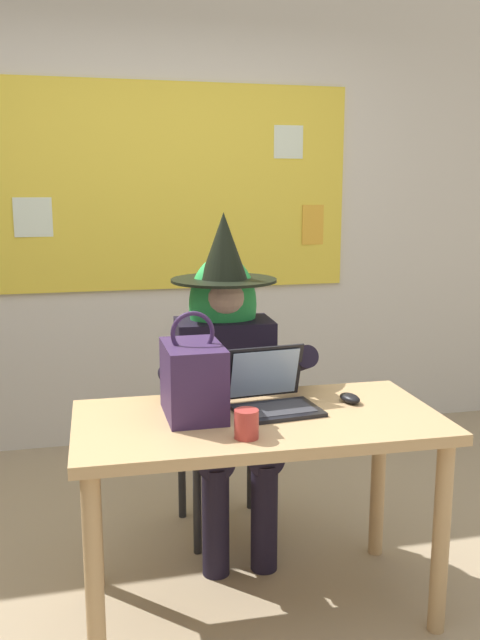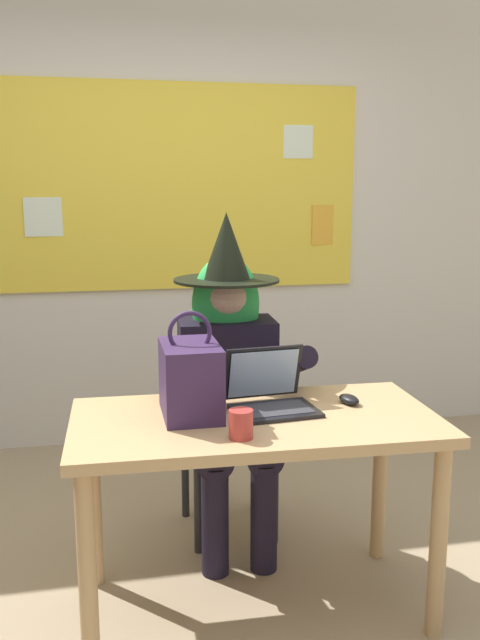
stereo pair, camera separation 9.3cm
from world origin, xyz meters
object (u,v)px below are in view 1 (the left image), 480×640
Objects in this scene: computer_mouse at (350,398)px; desk_main at (258,445)px; chair_at_desk at (221,417)px; handbag at (193,379)px; coffee_mug at (246,424)px; laptop at (272,395)px; person_costumed at (227,363)px.

desk_main is at bearing 179.53° from computer_mouse.
chair_at_desk is 2.41× the size of handbag.
chair_at_desk reaches higher than coffee_mug.
computer_mouse is at bearing 10.74° from desk_main.
laptop is 3.14× the size of computer_mouse.
handbag is 3.98× the size of coffee_mug.
desk_main is 0.91× the size of person_costumed.
person_costumed reaches higher than coffee_mug.
coffee_mug is at bearing -115.39° from desk_main.
laptop reaches higher than computer_mouse.
chair_at_desk is (0.01, 0.69, -0.13)m from desk_main.
chair_at_desk is at bearing 69.64° from handbag.
handbag is (-0.29, -0.01, 0.08)m from laptop.
person_costumed is 0.56m from handbag.
desk_main is 0.27m from coffee_mug.
person_costumed reaches higher than desk_main.
handbag reaches higher than computer_mouse.
handbag is (-0.23, -0.62, 0.37)m from chair_at_desk.
computer_mouse is 0.54m from coffee_mug.
laptop is 0.31m from handbag.
chair_at_desk is 0.68m from laptop.
desk_main is 13.82× the size of coffee_mug.
chair_at_desk is 0.76m from computer_mouse.
coffee_mug reaches higher than desk_main.
laptop is at bearing 47.12° from desk_main.
handbag reaches higher than laptop.
desk_main is 0.33m from handbag.
coffee_mug is (-0.17, -0.28, -0.00)m from laptop.
coffee_mug is at bearing -63.94° from handbag.
coffee_mug is (-0.10, -0.89, 0.28)m from chair_at_desk.
handbag is (-0.22, 0.06, 0.24)m from desk_main.
chair_at_desk is 0.31m from person_costumed.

